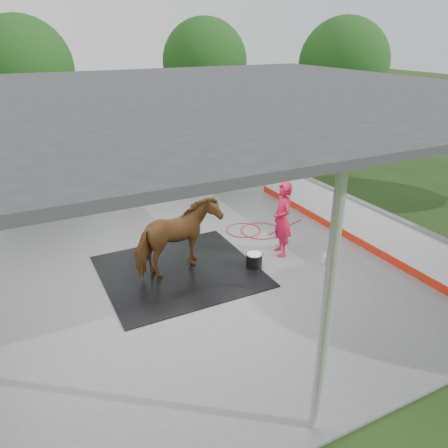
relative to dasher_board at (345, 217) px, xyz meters
name	(u,v)px	position (x,y,z in m)	size (l,w,h in m)	color
ground	(187,276)	(-4.60, 0.00, -0.59)	(100.00, 100.00, 0.00)	#1E3814
concrete_slab	(187,275)	(-4.60, 0.00, -0.57)	(12.00, 10.00, 0.05)	slate
pavilion_structure	(180,97)	(-4.60, 0.00, 3.37)	(12.60, 10.60, 4.05)	beige
dasher_board	(345,217)	(0.00, 0.00, 0.00)	(0.16, 8.00, 1.15)	red
tree_belt	(177,100)	(-4.30, 0.90, 3.20)	(28.00, 28.00, 5.80)	#382314
rubber_mat	(180,271)	(-4.71, 0.17, -0.53)	(3.43, 3.21, 0.03)	black
horse	(178,238)	(-4.71, 0.17, 0.32)	(0.90, 1.98, 1.67)	brown
handler	(282,219)	(-2.13, -0.13, 0.38)	(0.68, 0.44, 1.85)	red
wash_bucket	(254,260)	(-3.07, -0.43, -0.36)	(0.38, 0.38, 0.35)	black
soap_bottle_a	(324,258)	(-1.52, -1.06, -0.39)	(0.12, 0.12, 0.31)	silver
soap_bottle_b	(277,244)	(-2.03, 0.18, -0.44)	(0.09, 0.09, 0.21)	#338CD8
hose_coil	(254,230)	(-2.03, 1.33, -0.53)	(2.33, 1.29, 0.02)	#B80D20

